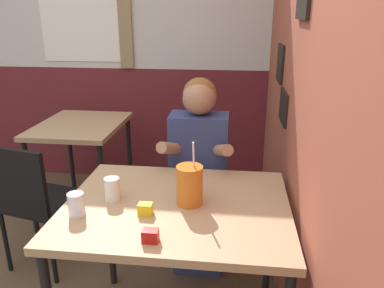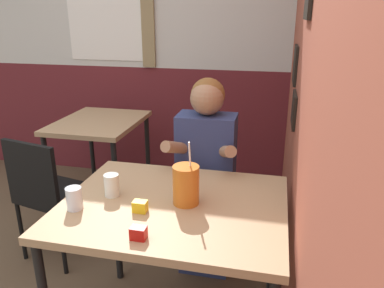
% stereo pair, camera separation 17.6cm
% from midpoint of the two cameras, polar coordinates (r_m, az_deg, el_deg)
% --- Properties ---
extents(brick_wall_right, '(0.08, 4.23, 2.70)m').
position_cam_midpoint_polar(brick_wall_right, '(2.31, 18.96, 12.38)').
color(brick_wall_right, '#9E4C38').
rests_on(brick_wall_right, ground_plane).
extents(back_wall, '(5.31, 0.09, 2.70)m').
position_cam_midpoint_polar(back_wall, '(3.57, -3.00, 15.58)').
color(back_wall, silver).
rests_on(back_wall, ground_plane).
extents(main_table, '(1.01, 0.81, 0.78)m').
position_cam_midpoint_polar(main_table, '(1.75, 0.10, -11.05)').
color(main_table, tan).
rests_on(main_table, ground_plane).
extents(background_table, '(0.63, 0.78, 0.78)m').
position_cam_midpoint_polar(background_table, '(3.09, -12.34, 1.73)').
color(background_table, tan).
rests_on(background_table, ground_plane).
extents(chair_near_window, '(0.48, 0.48, 0.87)m').
position_cam_midpoint_polar(chair_near_window, '(2.57, -19.30, -6.68)').
color(chair_near_window, black).
rests_on(chair_near_window, ground_plane).
extents(person_seated, '(0.42, 0.40, 1.25)m').
position_cam_midpoint_polar(person_seated, '(2.27, 4.36, -5.20)').
color(person_seated, navy).
rests_on(person_seated, ground_plane).
extents(cocktail_pitcher, '(0.12, 0.12, 0.30)m').
position_cam_midpoint_polar(cocktail_pitcher, '(1.67, 2.10, -6.31)').
color(cocktail_pitcher, '#C6661E').
rests_on(cocktail_pitcher, main_table).
extents(glass_near_pitcher, '(0.07, 0.07, 0.10)m').
position_cam_midpoint_polar(glass_near_pitcher, '(1.69, -14.69, -8.10)').
color(glass_near_pitcher, silver).
rests_on(glass_near_pitcher, main_table).
extents(glass_center, '(0.07, 0.07, 0.11)m').
position_cam_midpoint_polar(glass_center, '(1.77, -9.38, -6.27)').
color(glass_center, silver).
rests_on(glass_center, main_table).
extents(condiment_ketchup, '(0.06, 0.04, 0.05)m').
position_cam_midpoint_polar(condiment_ketchup, '(1.46, -4.67, -13.46)').
color(condiment_ketchup, '#B7140F').
rests_on(condiment_ketchup, main_table).
extents(condiment_mustard, '(0.06, 0.04, 0.05)m').
position_cam_midpoint_polar(condiment_mustard, '(1.63, -4.85, -9.54)').
color(condiment_mustard, yellow).
rests_on(condiment_mustard, main_table).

